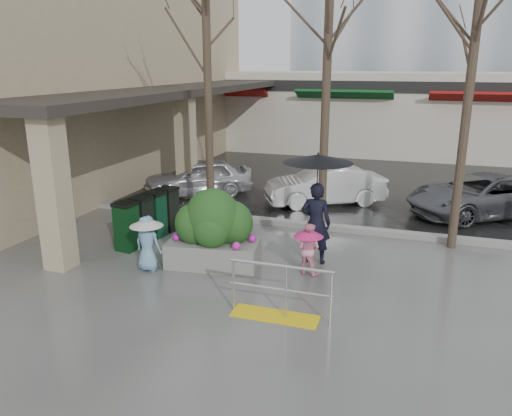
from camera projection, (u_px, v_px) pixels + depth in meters
The scene contains 20 objects.
ground at pixel (232, 281), 10.53m from camera, with size 120.00×120.00×0.00m, color #51514F.
street_asphalt at pixel (359, 138), 30.61m from camera, with size 120.00×36.00×0.01m, color black.
curb at pixel (282, 222), 14.16m from camera, with size 120.00×0.30×0.15m, color gray.
near_building at pixel (88, 75), 19.42m from camera, with size 6.00×18.00×8.00m, color tan.
canopy_slab at pixel (186, 86), 18.26m from camera, with size 2.80×18.00×0.25m, color #2D2823.
pillar_front at pixel (54, 192), 10.76m from camera, with size 0.55×0.55×3.50m, color tan.
pillar_back at pixel (186, 146), 16.69m from camera, with size 0.55×0.55×3.50m, color tan.
storefront_row at pixel (391, 112), 25.77m from camera, with size 34.00×6.74×4.00m.
handrail at pixel (278, 298), 8.93m from camera, with size 1.90×0.50×1.03m.
tree_west at pixel (207, 37), 13.00m from camera, with size 3.20×3.20×6.80m.
tree_midwest at pixel (329, 28), 12.00m from camera, with size 3.20×3.20×7.00m.
tree_mideast at pixel (475, 43), 11.12m from camera, with size 3.20×3.20×6.50m.
woman at pixel (317, 196), 11.10m from camera, with size 1.56×1.56×2.56m.
child_pink at pixel (308, 245), 10.73m from camera, with size 0.65×0.65×1.15m.
child_blue at pixel (147, 238), 10.90m from camera, with size 0.73×0.73×1.25m.
planter at pixel (214, 229), 11.15m from camera, with size 2.17×1.29×1.79m.
news_boxes at pixel (148, 217), 12.86m from camera, with size 0.79×2.21×1.21m.
car_a at pixel (198, 177), 17.29m from camera, with size 1.49×3.70×1.26m, color silver.
car_b at pixel (325, 185), 16.13m from camera, with size 1.33×3.82×1.26m, color white.
car_c at pixel (483, 195), 14.91m from camera, with size 2.09×4.53×1.26m, color #5A5D62.
Camera 1 is at (3.51, -9.04, 4.42)m, focal length 35.00 mm.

